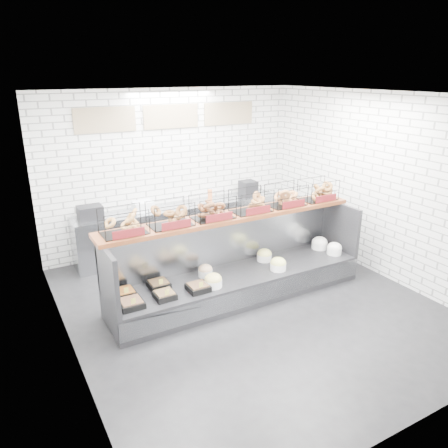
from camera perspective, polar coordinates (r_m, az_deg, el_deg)
ground at (r=6.60m, az=3.33°, el=-10.46°), size 5.50×5.50×0.00m
room_shell at (r=6.36m, az=0.75°, el=8.30°), size 5.02×5.51×3.01m
display_case at (r=6.71m, az=1.82°, el=-6.78°), size 4.00×0.90×1.20m
bagel_shelf at (r=6.45m, az=1.07°, el=2.31°), size 4.10×0.50×0.40m
prep_counter at (r=8.36m, az=-5.63°, el=-0.37°), size 4.00×0.60×1.20m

